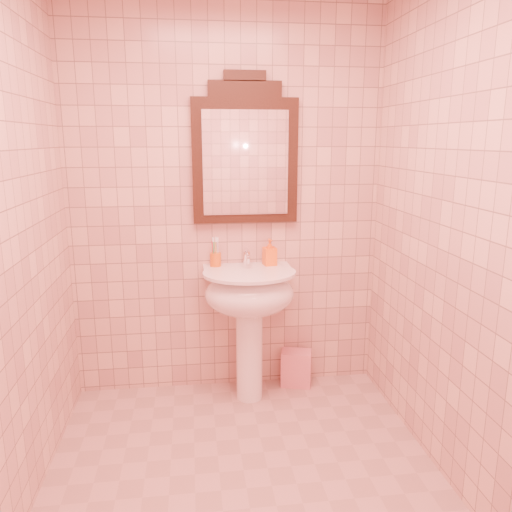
{
  "coord_description": "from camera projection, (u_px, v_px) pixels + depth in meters",
  "views": [
    {
      "loc": [
        -0.23,
        -2.1,
        1.66
      ],
      "look_at": [
        0.12,
        0.55,
        1.04
      ],
      "focal_mm": 35.0,
      "sensor_mm": 36.0,
      "label": 1
    }
  ],
  "objects": [
    {
      "name": "floor",
      "position": [
        247.0,
        488.0,
        2.44
      ],
      "size": [
        2.2,
        2.2,
        0.0
      ],
      "primitive_type": "plane",
      "color": "tan",
      "rests_on": "ground"
    },
    {
      "name": "back_wall",
      "position": [
        227.0,
        205.0,
        3.21
      ],
      "size": [
        2.0,
        0.02,
        2.5
      ],
      "primitive_type": "cube",
      "color": "beige",
      "rests_on": "floor"
    },
    {
      "name": "pedestal_sink",
      "position": [
        249.0,
        302.0,
        3.14
      ],
      "size": [
        0.58,
        0.58,
        0.86
      ],
      "color": "white",
      "rests_on": "floor"
    },
    {
      "name": "faucet",
      "position": [
        247.0,
        257.0,
        3.21
      ],
      "size": [
        0.04,
        0.16,
        0.11
      ],
      "color": "white",
      "rests_on": "pedestal_sink"
    },
    {
      "name": "mirror",
      "position": [
        245.0,
        154.0,
        3.13
      ],
      "size": [
        0.67,
        0.06,
        0.93
      ],
      "color": "black",
      "rests_on": "back_wall"
    },
    {
      "name": "toothbrush_cup",
      "position": [
        216.0,
        259.0,
        3.21
      ],
      "size": [
        0.07,
        0.07,
        0.16
      ],
      "rotation": [
        0.0,
        0.0,
        -0.3
      ],
      "color": "orange",
      "rests_on": "pedestal_sink"
    },
    {
      "name": "soap_dispenser",
      "position": [
        270.0,
        252.0,
        3.23
      ],
      "size": [
        0.09,
        0.09,
        0.17
      ],
      "primitive_type": "imported",
      "rotation": [
        0.0,
        0.0,
        0.17
      ],
      "color": "orange",
      "rests_on": "pedestal_sink"
    },
    {
      "name": "towel",
      "position": [
        296.0,
        368.0,
        3.44
      ],
      "size": [
        0.23,
        0.18,
        0.25
      ],
      "primitive_type": "cube",
      "rotation": [
        0.0,
        0.0,
        -0.26
      ],
      "color": "pink",
      "rests_on": "floor"
    }
  ]
}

